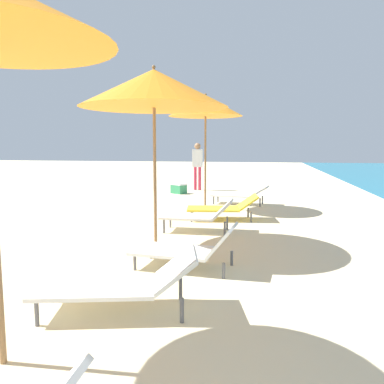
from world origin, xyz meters
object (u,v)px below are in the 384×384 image
(lounger_farthest_inland, at_px, (223,207))
(cooler_box, at_px, (179,188))
(umbrella_farthest, at_px, (206,106))
(lounger_third_inland, at_px, (187,248))
(lounger_third_shoreside, at_px, (199,215))
(umbrella_third, at_px, (154,89))
(person_walking_mid, at_px, (198,161))
(lounger_second_shoreside, at_px, (120,282))
(lounger_farthest_shoreside, at_px, (240,194))

(lounger_farthest_inland, height_order, cooler_box, lounger_farthest_inland)
(umbrella_farthest, bearing_deg, lounger_farthest_inland, -64.65)
(lounger_third_inland, distance_m, lounger_farthest_inland, 3.47)
(lounger_third_inland, distance_m, cooler_box, 8.08)
(umbrella_farthest, xyz_separation_m, cooler_box, (-1.40, 3.12, -2.44))
(lounger_third_shoreside, xyz_separation_m, umbrella_farthest, (-0.26, 2.55, 2.29))
(lounger_third_shoreside, bearing_deg, cooler_box, -74.09)
(umbrella_third, relative_size, person_walking_mid, 1.66)
(lounger_third_inland, height_order, umbrella_farthest, umbrella_farthest)
(lounger_second_shoreside, xyz_separation_m, umbrella_farthest, (-0.10, 6.19, 2.31))
(lounger_second_shoreside, xyz_separation_m, cooler_box, (-1.50, 9.31, -0.12))
(umbrella_third, xyz_separation_m, lounger_third_shoreside, (0.51, 1.16, -2.19))
(lounger_third_shoreside, relative_size, cooler_box, 2.27)
(lounger_farthest_inland, bearing_deg, cooler_box, -73.95)
(lounger_third_shoreside, relative_size, person_walking_mid, 0.79)
(lounger_third_shoreside, height_order, umbrella_farthest, umbrella_farthest)
(lounger_farthest_shoreside, height_order, lounger_farthest_inland, lounger_farthest_inland)
(umbrella_farthest, distance_m, cooler_box, 4.20)
(umbrella_third, relative_size, lounger_third_shoreside, 2.11)
(lounger_farthest_shoreside, bearing_deg, lounger_second_shoreside, 91.71)
(lounger_second_shoreside, distance_m, lounger_farthest_inland, 4.94)
(lounger_second_shoreside, height_order, lounger_third_shoreside, lounger_third_shoreside)
(lounger_third_inland, height_order, person_walking_mid, person_walking_mid)
(umbrella_third, relative_size, cooler_box, 4.78)
(lounger_second_shoreside, height_order, umbrella_third, umbrella_third)
(lounger_second_shoreside, distance_m, person_walking_mid, 10.54)
(lounger_third_shoreside, bearing_deg, lounger_farthest_shoreside, -99.50)
(lounger_third_inland, distance_m, lounger_farthest_shoreside, 5.78)
(lounger_second_shoreside, bearing_deg, person_walking_mid, -97.93)
(lounger_second_shoreside, relative_size, lounger_farthest_shoreside, 1.02)
(lounger_second_shoreside, relative_size, umbrella_farthest, 0.57)
(lounger_third_shoreside, bearing_deg, umbrella_farthest, -84.50)
(lounger_farthest_inland, bearing_deg, person_walking_mid, -82.86)
(lounger_second_shoreside, xyz_separation_m, lounger_farthest_shoreside, (0.73, 7.22, -0.02))
(lounger_third_shoreside, distance_m, lounger_third_inland, 2.20)
(umbrella_third, distance_m, lounger_farthest_shoreside, 5.35)
(lounger_farthest_shoreside, bearing_deg, lounger_third_inland, 94.02)
(lounger_third_shoreside, xyz_separation_m, lounger_farthest_inland, (0.34, 1.28, -0.04))
(lounger_farthest_shoreside, relative_size, person_walking_mid, 0.95)
(lounger_farthest_shoreside, bearing_deg, cooler_box, -35.52)
(lounger_second_shoreside, height_order, person_walking_mid, person_walking_mid)
(umbrella_third, bearing_deg, person_walking_mid, 94.95)
(lounger_third_inland, relative_size, lounger_farthest_inland, 0.88)
(lounger_third_shoreside, bearing_deg, lounger_farthest_inland, -105.26)
(lounger_third_inland, bearing_deg, umbrella_third, -49.19)
(person_walking_mid, distance_m, cooler_box, 1.52)
(lounger_third_shoreside, distance_m, umbrella_farthest, 3.44)
(lounger_second_shoreside, height_order, lounger_third_inland, lounger_third_inland)
(lounger_farthest_inland, xyz_separation_m, cooler_box, (-2.00, 4.39, -0.11))
(umbrella_farthest, distance_m, lounger_farthest_inland, 2.72)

